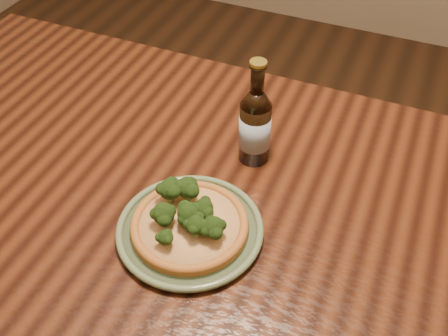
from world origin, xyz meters
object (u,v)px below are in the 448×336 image
at_px(table, 180,210).
at_px(pizza, 189,222).
at_px(plate, 190,229).
at_px(beer_bottle, 255,125).

relative_size(table, pizza, 7.17).
bearing_deg(plate, pizza, 144.43).
relative_size(plate, beer_bottle, 1.14).
bearing_deg(beer_bottle, pizza, -85.79).
bearing_deg(plate, beer_bottle, 81.58).
bearing_deg(plate, table, 126.77).
distance_m(table, beer_bottle, 0.26).
relative_size(plate, pizza, 1.26).
bearing_deg(table, beer_bottle, 46.71).
distance_m(plate, beer_bottle, 0.26).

